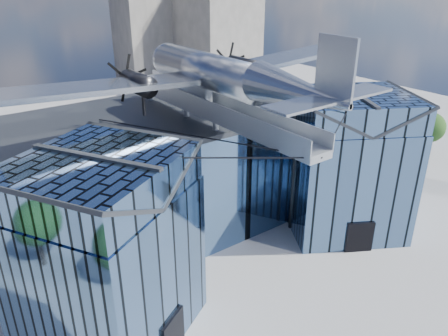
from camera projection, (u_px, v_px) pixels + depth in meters
ground_plane at (239, 262)px, 33.57m from camera, size 120.00×120.00×0.00m
museum at (196, 171)px, 35.54m from camera, size 32.88×24.50×17.60m
bg_towers at (45, 45)px, 67.18m from camera, size 77.00×24.50×26.00m
tree_side_e at (430, 127)px, 50.92m from camera, size 4.57×4.57×5.50m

